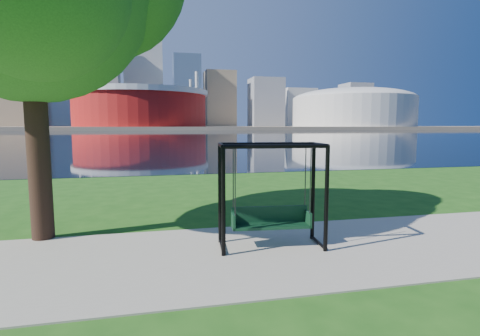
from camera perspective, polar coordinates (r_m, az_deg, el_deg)
name	(u,v)px	position (r m, az deg, el deg)	size (l,w,h in m)	color
ground	(244,247)	(8.12, 0.67, -11.88)	(900.00, 900.00, 0.00)	#1E5114
path	(250,254)	(7.66, 1.56, -12.92)	(120.00, 4.00, 0.03)	#9E937F
river	(161,135)	(109.54, -11.89, 5.00)	(900.00, 180.00, 0.02)	black
far_bank	(157,128)	(313.51, -12.53, 6.03)	(900.00, 228.00, 2.00)	#937F60
stadium	(141,107)	(242.92, -14.89, 9.00)	(83.00, 83.00, 32.00)	maroon
arena	(353,107)	(278.74, 16.83, 8.93)	(84.00, 84.00, 26.56)	beige
skyline	(151,86)	(328.60, -13.45, 12.11)	(392.00, 66.00, 96.50)	gray
swing	(271,198)	(7.83, 4.76, -4.54)	(2.23, 1.13, 2.20)	black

